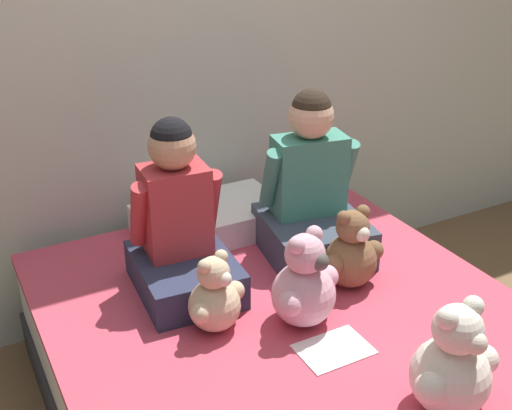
# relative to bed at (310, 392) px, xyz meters

# --- Properties ---
(wall_behind_bed) EXTENTS (8.00, 0.06, 2.50)m
(wall_behind_bed) POSITION_rel_bed_xyz_m (0.00, 1.03, 1.03)
(wall_behind_bed) COLOR beige
(wall_behind_bed) RESTS_ON ground_plane
(bed) EXTENTS (1.45, 1.86, 0.44)m
(bed) POSITION_rel_bed_xyz_m (0.00, 0.00, 0.00)
(bed) COLOR #2D2D33
(bed) RESTS_ON ground_plane
(child_on_left) EXTENTS (0.33, 0.41, 0.58)m
(child_on_left) POSITION_rel_bed_xyz_m (-0.24, 0.44, 0.44)
(child_on_left) COLOR #282D47
(child_on_left) RESTS_ON bed
(child_on_right) EXTENTS (0.40, 0.43, 0.60)m
(child_on_right) POSITION_rel_bed_xyz_m (0.27, 0.44, 0.44)
(child_on_right) COLOR #384251
(child_on_right) RESTS_ON bed
(teddy_bear_held_by_left_child) EXTENTS (0.20, 0.16, 0.25)m
(teddy_bear_held_by_left_child) POSITION_rel_bed_xyz_m (-0.24, 0.17, 0.33)
(teddy_bear_held_by_left_child) COLOR #D1B78E
(teddy_bear_held_by_left_child) RESTS_ON bed
(teddy_bear_held_by_right_child) EXTENTS (0.24, 0.18, 0.29)m
(teddy_bear_held_by_right_child) POSITION_rel_bed_xyz_m (0.26, 0.18, 0.34)
(teddy_bear_held_by_right_child) COLOR brown
(teddy_bear_held_by_right_child) RESTS_ON bed
(teddy_bear_between_children) EXTENTS (0.25, 0.20, 0.31)m
(teddy_bear_between_children) POSITION_rel_bed_xyz_m (0.01, 0.07, 0.35)
(teddy_bear_between_children) COLOR #DBA3B2
(teddy_bear_between_children) RESTS_ON bed
(teddy_bear_at_foot_of_bed) EXTENTS (0.27, 0.20, 0.32)m
(teddy_bear_at_foot_of_bed) POSITION_rel_bed_xyz_m (0.14, -0.41, 0.36)
(teddy_bear_at_foot_of_bed) COLOR silver
(teddy_bear_at_foot_of_bed) RESTS_ON bed
(pillow_at_headboard) EXTENTS (0.55, 0.33, 0.11)m
(pillow_at_headboard) POSITION_rel_bed_xyz_m (0.00, 0.74, 0.28)
(pillow_at_headboard) COLOR white
(pillow_at_headboard) RESTS_ON bed
(sign_card) EXTENTS (0.21, 0.15, 0.00)m
(sign_card) POSITION_rel_bed_xyz_m (0.02, -0.09, 0.22)
(sign_card) COLOR white
(sign_card) RESTS_ON bed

